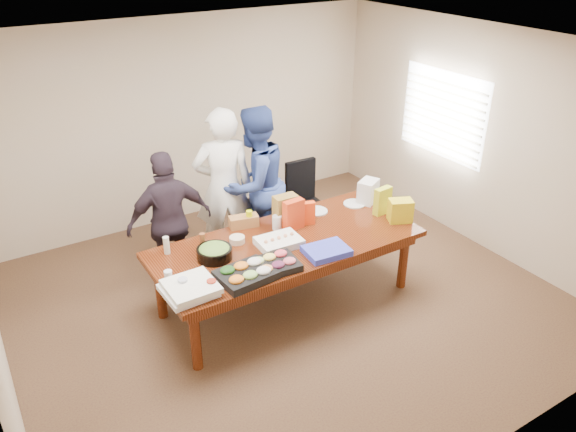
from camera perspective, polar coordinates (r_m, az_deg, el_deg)
floor at (r=6.22m, az=-0.13°, el=-8.65°), size 5.50×5.00×0.02m
ceiling at (r=5.10m, az=-0.17°, el=16.79°), size 5.50×5.00×0.02m
wall_back at (r=7.62m, az=-10.21°, el=9.48°), size 5.50×0.04×2.70m
wall_front at (r=3.93m, az=19.74°, el=-10.52°), size 5.50×0.04×2.70m
wall_right at (r=7.25m, az=18.86°, el=7.47°), size 0.04×5.00×2.70m
window_panel at (r=7.55m, az=15.45°, el=9.95°), size 0.03×1.40×1.10m
window_blinds at (r=7.52m, az=15.23°, el=9.91°), size 0.04×1.36×1.00m
conference_table at (r=6.00m, az=-0.14°, el=-5.69°), size 2.80×1.20×0.75m
office_chair at (r=7.11m, az=2.11°, el=1.11°), size 0.52×0.52×0.99m
person_center at (r=6.53m, az=-6.54°, el=2.91°), size 0.80×0.64×1.91m
person_right at (r=6.63m, az=-3.36°, el=3.26°), size 1.09×0.96×1.88m
person_left at (r=6.20m, az=-11.92°, el=-0.55°), size 0.96×0.44×1.61m
veggie_tray at (r=5.21m, az=-4.32°, el=-6.00°), size 0.54×0.44×0.08m
fruit_tray at (r=5.35m, az=-1.46°, el=-5.01°), size 0.49×0.40×0.07m
sheet_cake at (r=5.71m, az=-0.92°, el=-2.66°), size 0.46×0.35×0.08m
salad_bowl at (r=5.54m, az=-7.49°, el=-3.78°), size 0.40×0.40×0.11m
chip_bag_blue at (r=5.59m, az=3.94°, el=-3.56°), size 0.46×0.36×0.06m
chip_bag_red at (r=5.96m, az=0.57°, el=0.14°), size 0.24×0.11×0.33m
chip_bag_yellow at (r=6.37m, az=9.60°, el=1.53°), size 0.22×0.11×0.32m
chip_bag_orange at (r=6.08m, az=1.96°, el=0.29°), size 0.18×0.12×0.26m
mayo_jar at (r=5.99m, az=-1.13°, el=-0.67°), size 0.12×0.12×0.16m
mustard_bottle at (r=6.05m, az=-3.95°, el=-0.27°), size 0.07×0.07×0.19m
dressing_bottle at (r=5.68m, az=-8.69°, el=-2.59°), size 0.07×0.07×0.18m
ranch_bottle at (r=5.68m, az=-12.26°, el=-2.93°), size 0.06×0.06×0.18m
banana_bunch at (r=6.26m, az=1.32°, el=0.22°), size 0.22×0.13×0.07m
bread_loaf at (r=6.07m, az=-4.53°, el=-0.55°), size 0.33×0.20×0.12m
kraft_bag at (r=6.06m, az=-0.27°, el=0.63°), size 0.26×0.16×0.33m
red_cup at (r=5.07m, az=-7.78°, el=-7.04°), size 0.10×0.10×0.11m
clear_cup_a at (r=5.12m, az=-10.63°, el=-6.87°), size 0.11×0.11×0.12m
clear_cup_b at (r=5.28m, az=-12.08°, el=-5.97°), size 0.09×0.09×0.10m
pizza_box_lower at (r=5.10m, az=-10.12°, el=-7.47°), size 0.45×0.45×0.05m
pizza_box_upper at (r=5.06m, az=-9.85°, el=-7.08°), size 0.44×0.44×0.05m
plate_a at (r=6.60m, az=6.77°, el=1.25°), size 0.26×0.26×0.01m
plate_b at (r=6.39m, az=2.89°, el=0.51°), size 0.28×0.28×0.02m
dip_bowl_a at (r=6.14m, az=-0.31°, el=-0.41°), size 0.17×0.17×0.06m
dip_bowl_b at (r=5.79m, az=-5.20°, el=-2.41°), size 0.20×0.20×0.06m
grocery_bag_white at (r=6.63m, az=8.15°, el=2.50°), size 0.31×0.28×0.27m
grocery_bag_yellow at (r=6.26m, az=11.36°, el=0.55°), size 0.30×0.26×0.25m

